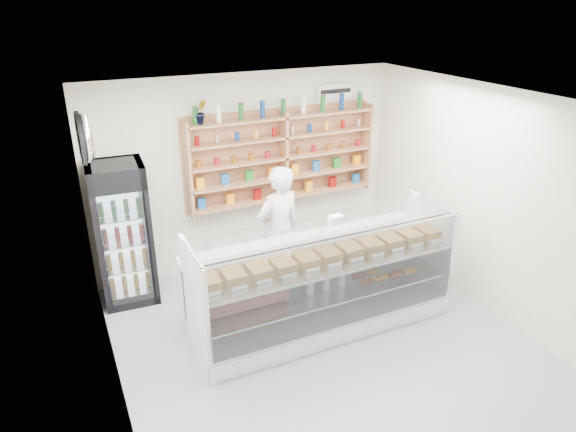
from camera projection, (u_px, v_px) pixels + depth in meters
room at (335, 241)px, 5.31m from camera, size 5.00×5.00×5.00m
display_counter at (322, 298)px, 6.20m from camera, size 3.15×0.94×1.37m
shop_worker at (279, 231)px, 6.73m from camera, size 0.72×0.55×1.78m
drinks_cooler at (123, 234)px, 6.54m from camera, size 0.71×0.70×1.87m
wall_shelving at (283, 157)px, 7.38m from camera, size 2.84×0.28×1.33m
potted_plant at (200, 112)px, 6.61m from camera, size 0.20×0.17×0.32m
security_mirror at (86, 138)px, 5.04m from camera, size 0.15×0.50×0.50m
wall_sign at (335, 91)px, 7.50m from camera, size 0.62×0.03×0.20m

